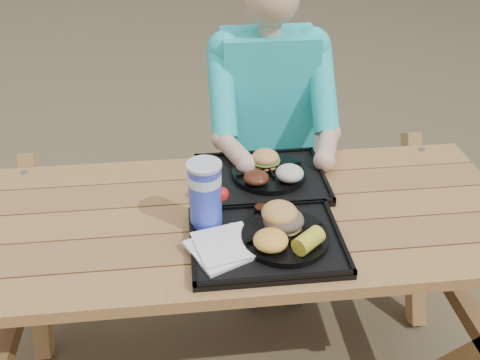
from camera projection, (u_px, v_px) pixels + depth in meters
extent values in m
cube|color=black|center=(266.00, 242.00, 1.59)|extent=(0.45, 0.35, 0.02)
cube|color=black|center=(261.00, 180.00, 1.88)|extent=(0.45, 0.35, 0.02)
cylinder|color=black|center=(285.00, 237.00, 1.58)|extent=(0.26, 0.26, 0.02)
cylinder|color=black|center=(269.00, 173.00, 1.88)|extent=(0.26, 0.26, 0.02)
cube|color=white|center=(222.00, 248.00, 1.54)|extent=(0.23, 0.23, 0.02)
cylinder|color=#1B32CD|center=(205.00, 195.00, 1.60)|extent=(0.10, 0.10, 0.20)
cylinder|color=black|center=(262.00, 210.00, 1.68)|extent=(0.05, 0.05, 0.03)
cylinder|color=#CDCA16|center=(283.00, 210.00, 1.69)|extent=(0.04, 0.04, 0.03)
ellipsoid|color=yellow|center=(271.00, 240.00, 1.51)|extent=(0.10, 0.10, 0.05)
cube|color=black|center=(209.00, 179.00, 1.86)|extent=(0.08, 0.16, 0.01)
ellipsoid|color=#4D210F|center=(256.00, 178.00, 1.80)|extent=(0.09, 0.09, 0.04)
ellipsoid|color=beige|center=(290.00, 173.00, 1.81)|extent=(0.10, 0.10, 0.05)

